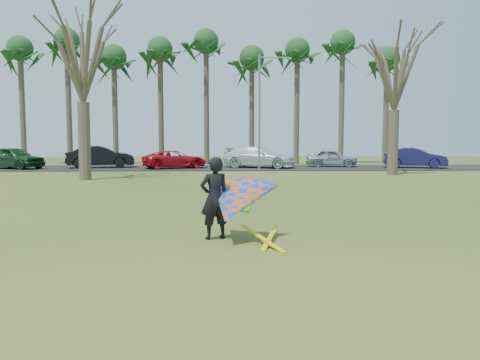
{
  "coord_description": "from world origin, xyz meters",
  "views": [
    {
      "loc": [
        -0.42,
        -10.62,
        2.2
      ],
      "look_at": [
        0.0,
        2.0,
        1.1
      ],
      "focal_mm": 35.0,
      "sensor_mm": 36.0,
      "label": 1
    }
  ],
  "objects_px": {
    "car_0": "(14,158)",
    "car_3": "(259,157)",
    "bare_tree_left": "(82,50)",
    "car_5": "(415,158)",
    "car_1": "(101,157)",
    "car_2": "(175,159)",
    "bare_tree_right": "(395,67)",
    "car_4": "(332,158)",
    "streetlight": "(262,106)",
    "kite_flyer": "(232,202)"
  },
  "relations": [
    {
      "from": "bare_tree_right",
      "to": "car_4",
      "type": "height_order",
      "value": "bare_tree_right"
    },
    {
      "from": "streetlight",
      "to": "car_2",
      "type": "relative_size",
      "value": 1.7
    },
    {
      "from": "car_4",
      "to": "car_5",
      "type": "bearing_deg",
      "value": -95.0
    },
    {
      "from": "bare_tree_right",
      "to": "car_1",
      "type": "distance_m",
      "value": 21.78
    },
    {
      "from": "bare_tree_left",
      "to": "car_5",
      "type": "relative_size",
      "value": 2.14
    },
    {
      "from": "bare_tree_left",
      "to": "streetlight",
      "type": "xyz_separation_m",
      "value": [
        10.16,
        7.0,
        -2.45
      ]
    },
    {
      "from": "bare_tree_right",
      "to": "car_3",
      "type": "relative_size",
      "value": 1.69
    },
    {
      "from": "streetlight",
      "to": "car_1",
      "type": "distance_m",
      "value": 12.86
    },
    {
      "from": "bare_tree_left",
      "to": "bare_tree_right",
      "type": "bearing_deg",
      "value": 9.46
    },
    {
      "from": "car_4",
      "to": "kite_flyer",
      "type": "distance_m",
      "value": 27.74
    },
    {
      "from": "bare_tree_left",
      "to": "kite_flyer",
      "type": "bearing_deg",
      "value": -63.58
    },
    {
      "from": "car_1",
      "to": "car_3",
      "type": "bearing_deg",
      "value": -103.57
    },
    {
      "from": "car_1",
      "to": "car_3",
      "type": "relative_size",
      "value": 0.91
    },
    {
      "from": "car_2",
      "to": "car_3",
      "type": "distance_m",
      "value": 6.32
    },
    {
      "from": "car_1",
      "to": "car_3",
      "type": "height_order",
      "value": "car_1"
    },
    {
      "from": "streetlight",
      "to": "car_3",
      "type": "relative_size",
      "value": 1.47
    },
    {
      "from": "car_0",
      "to": "car_4",
      "type": "xyz_separation_m",
      "value": [
        23.82,
        1.88,
        -0.12
      ]
    },
    {
      "from": "car_2",
      "to": "car_5",
      "type": "xyz_separation_m",
      "value": [
        18.0,
        -0.06,
        0.1
      ]
    },
    {
      "from": "bare_tree_right",
      "to": "car_5",
      "type": "bearing_deg",
      "value": 57.28
    },
    {
      "from": "car_3",
      "to": "kite_flyer",
      "type": "bearing_deg",
      "value": -164.93
    },
    {
      "from": "car_1",
      "to": "car_5",
      "type": "height_order",
      "value": "car_1"
    },
    {
      "from": "car_1",
      "to": "car_4",
      "type": "distance_m",
      "value": 17.82
    },
    {
      "from": "kite_flyer",
      "to": "car_4",
      "type": "bearing_deg",
      "value": 72.69
    },
    {
      "from": "bare_tree_right",
      "to": "car_0",
      "type": "relative_size",
      "value": 1.96
    },
    {
      "from": "bare_tree_left",
      "to": "car_4",
      "type": "xyz_separation_m",
      "value": [
        16.01,
        10.89,
        -6.17
      ]
    },
    {
      "from": "bare_tree_right",
      "to": "car_3",
      "type": "height_order",
      "value": "bare_tree_right"
    },
    {
      "from": "car_0",
      "to": "kite_flyer",
      "type": "bearing_deg",
      "value": -124.06
    },
    {
      "from": "streetlight",
      "to": "car_5",
      "type": "relative_size",
      "value": 1.76
    },
    {
      "from": "car_0",
      "to": "car_1",
      "type": "distance_m",
      "value": 6.11
    },
    {
      "from": "bare_tree_right",
      "to": "car_4",
      "type": "distance_m",
      "value": 10.0
    },
    {
      "from": "car_2",
      "to": "kite_flyer",
      "type": "distance_m",
      "value": 25.03
    },
    {
      "from": "streetlight",
      "to": "car_2",
      "type": "height_order",
      "value": "streetlight"
    },
    {
      "from": "bare_tree_left",
      "to": "streetlight",
      "type": "height_order",
      "value": "bare_tree_left"
    },
    {
      "from": "car_4",
      "to": "car_5",
      "type": "relative_size",
      "value": 0.88
    },
    {
      "from": "car_3",
      "to": "car_1",
      "type": "bearing_deg",
      "value": 108.64
    },
    {
      "from": "bare_tree_left",
      "to": "kite_flyer",
      "type": "distance_m",
      "value": 18.44
    },
    {
      "from": "bare_tree_left",
      "to": "car_0",
      "type": "distance_m",
      "value": 13.37
    },
    {
      "from": "car_5",
      "to": "kite_flyer",
      "type": "relative_size",
      "value": 1.9
    },
    {
      "from": "car_0",
      "to": "car_3",
      "type": "height_order",
      "value": "car_0"
    },
    {
      "from": "car_2",
      "to": "car_4",
      "type": "xyz_separation_m",
      "value": [
        12.1,
        1.75,
        0.03
      ]
    },
    {
      "from": "car_0",
      "to": "car_2",
      "type": "bearing_deg",
      "value": -65.74
    },
    {
      "from": "car_2",
      "to": "car_4",
      "type": "relative_size",
      "value": 1.18
    },
    {
      "from": "car_3",
      "to": "car_4",
      "type": "distance_m",
      "value": 5.93
    },
    {
      "from": "streetlight",
      "to": "car_5",
      "type": "xyz_separation_m",
      "value": [
        11.75,
        2.08,
        -3.66
      ]
    },
    {
      "from": "car_0",
      "to": "car_3",
      "type": "distance_m",
      "value": 18.02
    },
    {
      "from": "car_5",
      "to": "streetlight",
      "type": "bearing_deg",
      "value": 118.81
    },
    {
      "from": "car_5",
      "to": "kite_flyer",
      "type": "distance_m",
      "value": 28.45
    },
    {
      "from": "streetlight",
      "to": "car_5",
      "type": "distance_m",
      "value": 12.48
    },
    {
      "from": "bare_tree_right",
      "to": "streetlight",
      "type": "height_order",
      "value": "bare_tree_right"
    },
    {
      "from": "car_2",
      "to": "bare_tree_left",
      "type": "bearing_deg",
      "value": 133.14
    }
  ]
}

